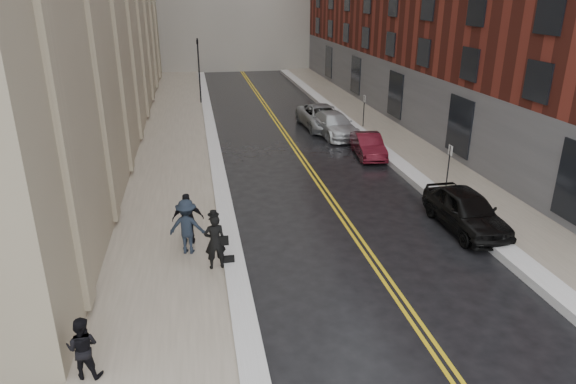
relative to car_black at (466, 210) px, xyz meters
name	(u,v)px	position (x,y,z in m)	size (l,w,h in m)	color
ground	(319,309)	(-6.80, -4.25, -0.77)	(160.00, 160.00, 0.00)	black
sidewalk_left	(173,154)	(-11.30, 11.75, -0.70)	(4.00, 64.00, 0.15)	gray
sidewalk_right	(401,142)	(2.20, 11.75, -0.70)	(3.00, 64.00, 0.15)	gray
lane_stripe_a	(294,149)	(-4.42, 11.75, -0.77)	(0.12, 64.00, 0.01)	gold
lane_stripe_b	(298,149)	(-4.18, 11.75, -0.77)	(0.12, 64.00, 0.01)	gold
snow_ridge_left	(215,151)	(-9.00, 11.75, -0.64)	(0.70, 60.80, 0.26)	white
snow_ridge_right	(372,143)	(0.35, 11.75, -0.62)	(0.85, 60.80, 0.30)	white
traffic_signal	(199,66)	(-9.40, 25.75, 2.31)	(0.18, 0.15, 5.20)	black
parking_sign_near	(449,164)	(1.10, 3.75, 0.58)	(0.06, 0.35, 2.23)	black
parking_sign_far	(364,108)	(1.10, 15.75, 0.58)	(0.06, 0.35, 2.23)	black
car_black	(466,210)	(0.00, 0.00, 0.00)	(1.83, 4.54, 1.55)	black
car_maroon	(368,145)	(-0.64, 9.63, -0.14)	(1.35, 3.86, 1.27)	#470C17
car_silver_near	(334,125)	(-1.34, 14.27, -0.05)	(2.02, 4.98, 1.44)	#B4B8BC
car_silver_far	(322,117)	(-1.60, 16.29, -0.01)	(2.52, 5.47, 1.52)	#9B9FA3
pedestrian_main	(215,242)	(-9.60, -1.55, 0.32)	(0.69, 0.45, 1.89)	black
pedestrian_a	(83,348)	(-12.85, -6.10, 0.16)	(0.76, 0.59, 1.57)	black
pedestrian_b	(187,226)	(-10.47, -0.30, 0.35)	(1.26, 0.72, 1.95)	#19212D
pedestrian_c	(188,219)	(-10.44, 0.40, 0.32)	(1.11, 0.46, 1.89)	black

